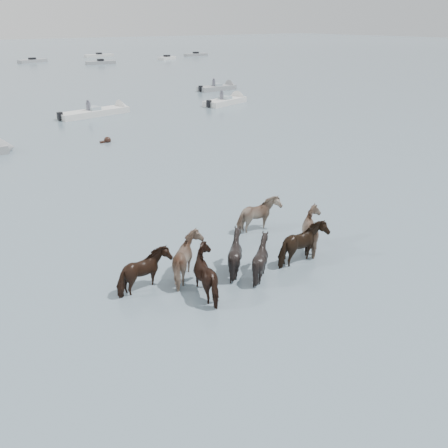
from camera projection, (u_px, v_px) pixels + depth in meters
ground at (226, 306)px, 12.31m from camera, size 400.00×400.00×0.00m
pony_herd at (245, 251)px, 14.05m from camera, size 7.57×3.69×1.50m
swimming_pony at (107, 141)px, 28.76m from camera, size 0.72×0.44×0.44m
motorboat_c at (103, 112)px, 37.20m from camera, size 6.52×2.53×1.92m
motorboat_d at (230, 101)px, 42.24m from camera, size 5.39×2.99×1.92m
motorboat_e at (222, 88)px, 50.40m from camera, size 4.97×1.68×1.92m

